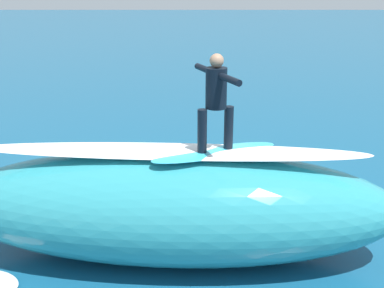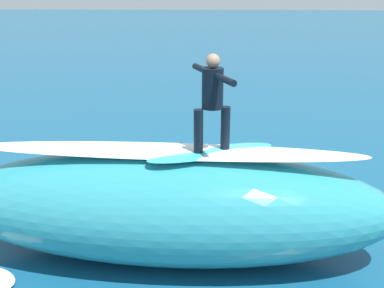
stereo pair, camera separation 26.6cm
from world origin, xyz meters
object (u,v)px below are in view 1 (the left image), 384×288
object	(u,v)px
surfer_paddling	(172,164)
surfer_riding	(216,95)
surfboard_riding	(215,152)
surfboard_paddling	(177,170)

from	to	relation	value
surfer_paddling	surfer_riding	bearing A→B (deg)	-79.27
surfboard_riding	surfer_paddling	xyz separation A→B (m)	(0.87, -3.83, -1.71)
surfboard_riding	surfboard_paddling	distance (m)	4.33
surfer_riding	surfer_paddling	size ratio (longest dim) A/B	0.89
surfboard_riding	surfer_riding	xyz separation A→B (m)	(-0.00, 0.00, 0.93)
surfboard_paddling	surfboard_riding	bearing A→B (deg)	-81.16
surfboard_paddling	surfer_paddling	distance (m)	0.21
surfer_riding	surfboard_paddling	xyz separation A→B (m)	(0.74, -3.83, -2.81)
surfboard_riding	surfboard_paddling	bearing A→B (deg)	-102.18
surfboard_riding	surfer_riding	distance (m)	0.93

